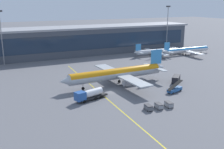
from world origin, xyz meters
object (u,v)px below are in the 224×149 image
main_airliner (117,74)px  baggage_cart_0 (148,107)px  fuel_tanker (89,95)px  commuter_jet_near (187,50)px  commuter_jet_far (157,51)px  lavatory_truck (176,79)px  baggage_cart_2 (169,104)px  belt_loader (175,89)px  baggage_cart_1 (159,106)px

main_airliner → baggage_cart_0: 25.13m
fuel_tanker → commuter_jet_near: size_ratio=0.33×
main_airliner → commuter_jet_far: size_ratio=1.47×
lavatory_truck → baggage_cart_2: lavatory_truck is taller
baggage_cart_0 → commuter_jet_far: bearing=53.5°
lavatory_truck → main_airliner: bearing=160.5°
belt_loader → baggage_cart_0: bearing=-150.2°
belt_loader → lavatory_truck: 11.03m
lavatory_truck → baggage_cart_1: 26.89m
main_airliner → belt_loader: size_ratio=6.01×
belt_loader → commuter_jet_far: 62.68m
baggage_cart_1 → baggage_cart_2: same height
fuel_tanker → baggage_cart_2: fuel_tanker is taller
main_airliner → baggage_cart_1: (0.16, -25.02, -3.21)m
fuel_tanker → baggage_cart_2: bearing=-39.4°
commuter_jet_far → lavatory_truck: bearing=-117.3°
belt_loader → lavatory_truck: belt_loader is taller
lavatory_truck → baggage_cart_0: size_ratio=2.09×
fuel_tanker → lavatory_truck: (34.88, 3.40, -0.32)m
belt_loader → baggage_cart_1: belt_loader is taller
baggage_cart_0 → commuter_jet_far: 79.22m
baggage_cart_0 → commuter_jet_far: (47.10, 63.67, 1.51)m
belt_loader → fuel_tanker: bearing=169.8°
main_airliner → lavatory_truck: main_airliner is taller
baggage_cart_2 → fuel_tanker: bearing=140.6°
baggage_cart_0 → baggage_cart_2: same height
baggage_cart_2 → main_airliner: bearing=97.5°
lavatory_truck → baggage_cart_1: bearing=-138.4°
belt_loader → commuter_jet_far: bearing=60.3°
main_airliner → fuel_tanker: (-14.62, -10.57, -2.25)m
baggage_cart_0 → belt_loader: bearing=29.8°
commuter_jet_near → lavatory_truck: bearing=-134.3°
baggage_cart_1 → baggage_cart_2: (3.19, -0.28, 0.00)m
lavatory_truck → commuter_jet_far: size_ratio=0.20×
main_airliner → fuel_tanker: 18.18m
belt_loader → commuter_jet_near: size_ratio=0.21×
baggage_cart_2 → belt_loader: bearing=45.2°
belt_loader → baggage_cart_0: belt_loader is taller
main_airliner → lavatory_truck: (20.26, -7.17, -2.57)m
belt_loader → baggage_cart_0: size_ratio=2.52×
fuel_tanker → commuter_jet_far: bearing=40.1°
main_airliner → baggage_cart_1: size_ratio=15.13×
main_airliner → baggage_cart_2: size_ratio=15.13×
lavatory_truck → baggage_cart_2: bearing=-133.0°
fuel_tanker → baggage_cart_0: bearing=-50.7°
baggage_cart_1 → baggage_cart_2: 3.20m
baggage_cart_0 → baggage_cart_2: size_ratio=1.00×
belt_loader → commuter_jet_near: commuter_jet_near is taller
lavatory_truck → baggage_cart_0: lavatory_truck is taller
commuter_jet_near → baggage_cart_1: bearing=-135.6°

